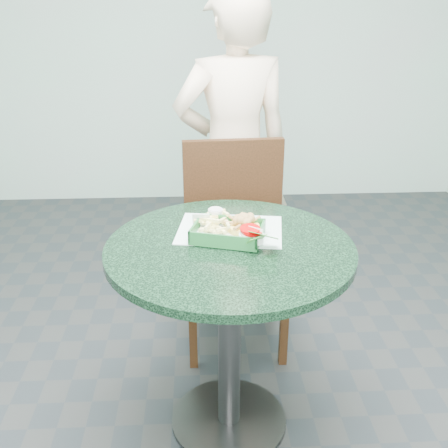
{
  "coord_description": "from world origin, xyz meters",
  "views": [
    {
      "loc": [
        -0.1,
        -1.56,
        1.53
      ],
      "look_at": [
        -0.01,
        0.1,
        0.8
      ],
      "focal_mm": 42.0,
      "sensor_mm": 36.0,
      "label": 1
    }
  ],
  "objects_px": {
    "cafe_table": "(230,294)",
    "sauce_ramekin": "(207,219)",
    "crab_sandwich": "(240,225)",
    "diner_person": "(233,147)",
    "dining_chair": "(235,230)",
    "food_basket": "(228,240)"
  },
  "relations": [
    {
      "from": "cafe_table",
      "to": "food_basket",
      "type": "relative_size",
      "value": 3.6
    },
    {
      "from": "diner_person",
      "to": "food_basket",
      "type": "relative_size",
      "value": 7.39
    },
    {
      "from": "cafe_table",
      "to": "diner_person",
      "type": "distance_m",
      "value": 0.96
    },
    {
      "from": "diner_person",
      "to": "food_basket",
      "type": "height_order",
      "value": "diner_person"
    },
    {
      "from": "dining_chair",
      "to": "sauce_ramekin",
      "type": "bearing_deg",
      "value": -109.19
    },
    {
      "from": "dining_chair",
      "to": "crab_sandwich",
      "type": "bearing_deg",
      "value": -95.9
    },
    {
      "from": "crab_sandwich",
      "to": "food_basket",
      "type": "bearing_deg",
      "value": -134.51
    },
    {
      "from": "diner_person",
      "to": "sauce_ramekin",
      "type": "xyz_separation_m",
      "value": [
        -0.15,
        -0.76,
        -0.06
      ]
    },
    {
      "from": "diner_person",
      "to": "sauce_ramekin",
      "type": "distance_m",
      "value": 0.78
    },
    {
      "from": "cafe_table",
      "to": "crab_sandwich",
      "type": "relative_size",
      "value": 7.6
    },
    {
      "from": "cafe_table",
      "to": "food_basket",
      "type": "height_order",
      "value": "food_basket"
    },
    {
      "from": "food_basket",
      "to": "sauce_ramekin",
      "type": "distance_m",
      "value": 0.13
    },
    {
      "from": "crab_sandwich",
      "to": "dining_chair",
      "type": "bearing_deg",
      "value": 87.65
    },
    {
      "from": "dining_chair",
      "to": "cafe_table",
      "type": "bearing_deg",
      "value": -99.22
    },
    {
      "from": "cafe_table",
      "to": "sauce_ramekin",
      "type": "height_order",
      "value": "sauce_ramekin"
    },
    {
      "from": "crab_sandwich",
      "to": "sauce_ramekin",
      "type": "relative_size",
      "value": 2.06
    },
    {
      "from": "cafe_table",
      "to": "dining_chair",
      "type": "xyz_separation_m",
      "value": [
        0.06,
        0.64,
        -0.05
      ]
    },
    {
      "from": "cafe_table",
      "to": "dining_chair",
      "type": "height_order",
      "value": "dining_chair"
    },
    {
      "from": "cafe_table",
      "to": "food_basket",
      "type": "distance_m",
      "value": 0.19
    },
    {
      "from": "food_basket",
      "to": "sauce_ramekin",
      "type": "relative_size",
      "value": 4.34
    },
    {
      "from": "cafe_table",
      "to": "crab_sandwich",
      "type": "bearing_deg",
      "value": 66.23
    },
    {
      "from": "food_basket",
      "to": "crab_sandwich",
      "type": "xyz_separation_m",
      "value": [
        0.05,
        0.05,
        0.03
      ]
    }
  ]
}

